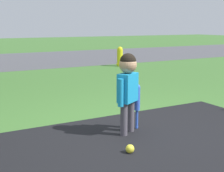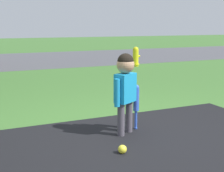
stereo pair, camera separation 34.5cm
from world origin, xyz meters
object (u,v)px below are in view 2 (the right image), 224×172
(baseball_bat, at_px, (136,101))
(fire_hydrant, at_px, (136,57))
(sports_ball, at_px, (122,149))
(child, at_px, (125,82))

(baseball_bat, height_order, fire_hydrant, fire_hydrant)
(sports_ball, xyz_separation_m, fire_hydrant, (3.51, 6.22, 0.27))
(baseball_bat, xyz_separation_m, sports_ball, (-0.50, -0.64, -0.34))
(child, xyz_separation_m, baseball_bat, (0.21, 0.10, -0.27))
(child, distance_m, fire_hydrant, 6.53)
(baseball_bat, bearing_deg, sports_ball, -128.43)
(child, distance_m, sports_ball, 0.87)
(sports_ball, height_order, fire_hydrant, fire_hydrant)
(baseball_bat, bearing_deg, fire_hydrant, 61.69)
(child, xyz_separation_m, fire_hydrant, (3.21, 5.68, -0.34))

